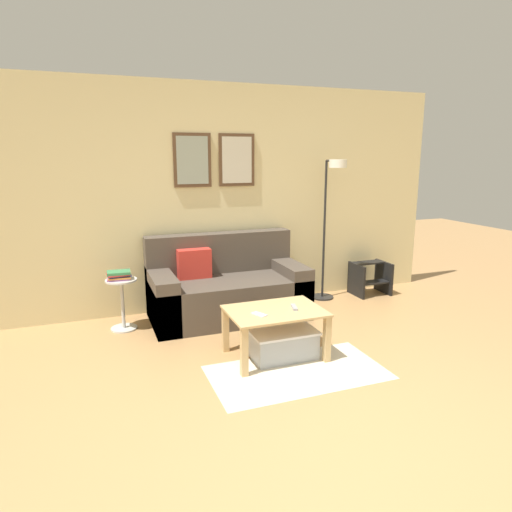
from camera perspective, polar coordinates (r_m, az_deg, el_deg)
The scene contains 12 objects.
ground_plane at distance 3.17m, azimuth 11.62°, elevation -21.64°, with size 16.00×16.00×0.00m, color tan.
wall_back at distance 5.32m, azimuth -4.67°, elevation 7.28°, with size 5.60×0.09×2.55m.
area_rug at distance 3.92m, azimuth 5.21°, elevation -14.27°, with size 1.45×0.78×0.01m, color beige.
couch at distance 5.07m, azimuth -3.70°, elevation -4.18°, with size 1.68×0.84×0.90m.
coffee_table at distance 4.06m, azimuth 2.39°, elevation -7.88°, with size 0.83×0.60×0.44m.
storage_bin at distance 4.15m, azimuth 3.16°, elevation -10.70°, with size 0.58×0.44×0.26m.
floor_lamp at distance 5.49m, azimuth 9.36°, elevation 5.60°, with size 0.28×0.50×1.71m.
side_table at distance 4.88m, azimuth -16.37°, elevation -5.24°, with size 0.32×0.32×0.53m.
book_stack at distance 4.82m, azimuth -16.77°, elevation -2.31°, with size 0.24×0.19×0.09m.
remote_control at distance 4.07m, azimuth 4.80°, elevation -6.40°, with size 0.04×0.15×0.02m, color #99999E.
cell_phone at distance 3.91m, azimuth 0.41°, elevation -7.30°, with size 0.07×0.14×0.01m, color silver.
step_stool at distance 6.06m, azimuth 14.09°, elevation -2.58°, with size 0.45×0.37×0.41m.
Camera 1 is at (-1.46, -2.19, 1.77)m, focal length 32.00 mm.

